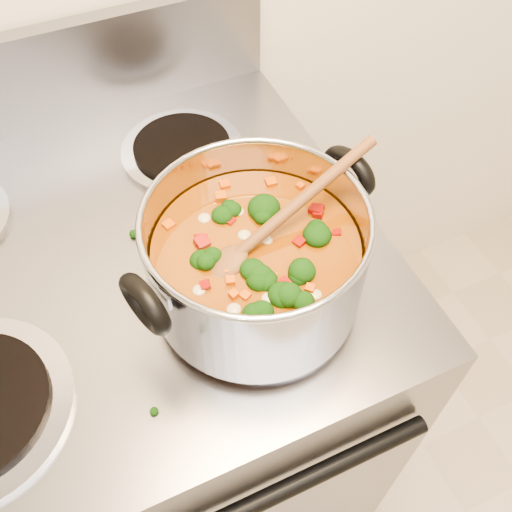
% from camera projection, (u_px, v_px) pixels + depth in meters
% --- Properties ---
extents(electric_range, '(0.77, 0.70, 1.08)m').
position_uv_depth(electric_range, '(146.00, 395.00, 1.14)').
color(electric_range, gray).
rests_on(electric_range, ground).
extents(stockpot, '(0.32, 0.26, 0.16)m').
position_uv_depth(stockpot, '(257.00, 260.00, 0.67)').
color(stockpot, '#ADADB5').
rests_on(stockpot, electric_range).
extents(wooden_spoon, '(0.25, 0.08, 0.09)m').
position_uv_depth(wooden_spoon, '(263.00, 232.00, 0.64)').
color(wooden_spoon, brown).
rests_on(wooden_spoon, stockpot).
extents(cooktop_crumbs, '(0.31, 0.17, 0.01)m').
position_uv_depth(cooktop_crumbs, '(340.00, 347.00, 0.69)').
color(cooktop_crumbs, black).
rests_on(cooktop_crumbs, electric_range).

